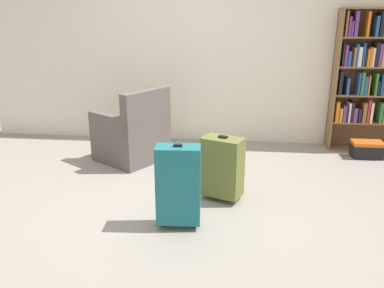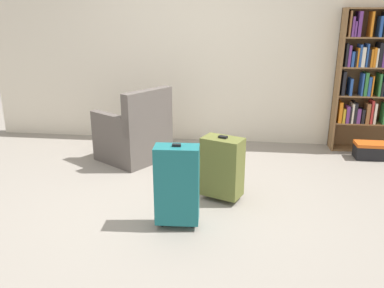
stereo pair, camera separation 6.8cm
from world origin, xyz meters
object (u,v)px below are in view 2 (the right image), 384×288
(bookshelf, at_px, (375,76))
(armchair, at_px, (135,135))
(mug, at_px, (176,158))
(suitcase_olive, at_px, (222,167))
(suitcase_teal, at_px, (177,185))
(storage_box, at_px, (370,150))

(bookshelf, relative_size, armchair, 1.86)
(armchair, xyz_separation_m, mug, (0.52, -0.02, -0.27))
(mug, xyz_separation_m, suitcase_olive, (0.61, -0.97, 0.29))
(bookshelf, distance_m, suitcase_teal, 3.22)
(mug, bearing_deg, bookshelf, 17.45)
(suitcase_olive, distance_m, suitcase_teal, 0.67)
(armchair, bearing_deg, suitcase_teal, -63.53)
(storage_box, bearing_deg, suitcase_teal, -137.56)
(bookshelf, bearing_deg, mug, -162.55)
(bookshelf, distance_m, mug, 2.71)
(armchair, height_order, mug, armchair)
(suitcase_olive, bearing_deg, bookshelf, 43.63)
(armchair, xyz_separation_m, suitcase_olive, (1.12, -0.99, 0.02))
(bookshelf, xyz_separation_m, suitcase_teal, (-2.17, -2.30, -0.60))
(bookshelf, distance_m, armchair, 3.11)
(armchair, distance_m, suitcase_teal, 1.74)
(bookshelf, bearing_deg, armchair, -165.75)
(armchair, relative_size, suitcase_olive, 1.50)
(storage_box, bearing_deg, mug, -170.38)
(bookshelf, relative_size, suitcase_olive, 2.78)
(armchair, distance_m, mug, 0.58)
(bookshelf, distance_m, storage_box, 0.94)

